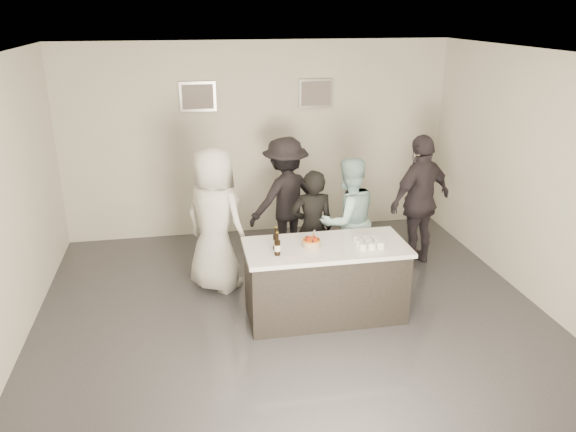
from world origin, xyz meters
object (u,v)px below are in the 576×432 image
Objects in this scene: beer_bottle_b at (277,244)px; person_guest_back at (285,198)px; beer_bottle_a at (276,238)px; person_guest_left at (215,220)px; cake at (311,243)px; person_main_blue at (348,221)px; bar_counter at (325,281)px; person_guest_right at (420,201)px; person_main_black at (312,228)px.

beer_bottle_b is 2.02m from person_guest_back.
person_guest_left reaches higher than beer_bottle_a.
cake is 0.79× the size of beer_bottle_a.
beer_bottle_b is 0.15× the size of person_main_blue.
bar_counter is 7.15× the size of beer_bottle_b.
person_guest_left is at bearing -19.99° from person_guest_right.
person_guest_back is (-0.14, 1.80, 0.43)m from bar_counter.
person_guest_left reaches higher than person_main_black.
person_main_black is at bearing -14.35° from person_main_blue.
cake is 0.11× the size of person_guest_right.
beer_bottle_b is 1.20m from person_main_black.
person_main_blue is 0.90× the size of person_guest_right.
person_guest_back reaches higher than bar_counter.
person_guest_back is (-0.65, 0.95, 0.04)m from person_main_blue.
beer_bottle_b is (-0.42, -0.16, 0.09)m from cake.
person_main_black reaches higher than bar_counter.
bar_counter is at bearing -174.92° from person_guest_left.
person_guest_back is at bearing -71.45° from person_main_blue.
person_main_blue is at bearing 38.11° from beer_bottle_a.
person_guest_left is (-1.20, 0.96, 0.48)m from bar_counter.
bar_counter is 0.52m from cake.
person_main_blue is at bearing 51.50° from cake.
person_main_black is at bearing 58.17° from beer_bottle_b.
person_main_black is 0.98m from person_guest_back.
person_main_blue is 1.15m from person_guest_back.
person_guest_left is 1.00× the size of person_guest_right.
person_guest_right is at bearing 33.26° from cake.
person_main_blue reaches higher than beer_bottle_b.
person_guest_right is at bearing 35.92° from bar_counter.
beer_bottle_a is at bearing 179.81° from bar_counter.
bar_counter is 1.86m from person_guest_back.
beer_bottle_b is 2.61m from person_guest_right.
person_guest_left reaches higher than person_guest_back.
person_guest_right is at bearing 28.16° from beer_bottle_a.
person_guest_left is (-1.03, 0.96, -0.00)m from cake.
person_main_blue reaches higher than cake.
person_guest_right is at bearing -131.55° from person_guest_left.
person_guest_back reaches higher than beer_bottle_a.
person_guest_left is at bearing 136.99° from cake.
beer_bottle_a is at bearing 51.76° from person_guest_back.
bar_counter is at bearing 11.18° from person_guest_right.
cake is at bearing -0.27° from beer_bottle_a.
bar_counter is 1.00× the size of person_guest_left.
beer_bottle_a is 0.14× the size of person_guest_right.
person_guest_left reaches higher than cake.
person_main_blue is at bearing 42.72° from beer_bottle_b.
bar_counter is 1.07m from person_main_blue.
person_guest_right is (1.62, 0.35, 0.15)m from person_main_black.
beer_bottle_b is (-0.59, -0.16, 0.58)m from bar_counter.
beer_bottle_b is at bearing 27.01° from person_main_blue.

